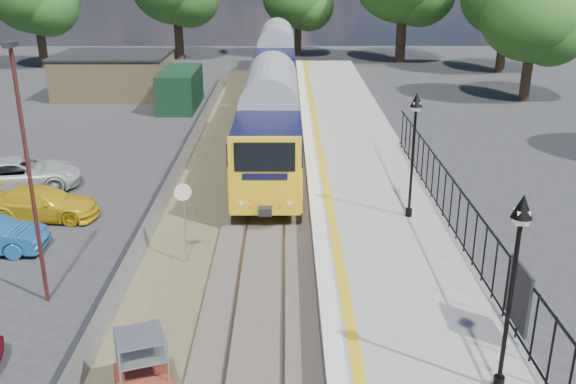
{
  "coord_description": "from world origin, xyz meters",
  "views": [
    {
      "loc": [
        0.79,
        -15.84,
        9.94
      ],
      "look_at": [
        0.85,
        5.6,
        2.0
      ],
      "focal_mm": 40.0,
      "sensor_mm": 36.0,
      "label": 1
    }
  ],
  "objects_px": {
    "train": "(274,76)",
    "speed_sign": "(184,210)",
    "victorian_lamp_north": "(415,126)",
    "car_white": "(18,175)",
    "brick_plinth": "(143,373)",
    "victorian_lamp_south": "(517,249)",
    "car_yellow": "(43,203)",
    "carpark_lamp": "(28,164)"
  },
  "relations": [
    {
      "from": "victorian_lamp_south",
      "to": "speed_sign",
      "type": "distance_m",
      "value": 11.57
    },
    {
      "from": "car_white",
      "to": "brick_plinth",
      "type": "bearing_deg",
      "value": -166.54
    },
    {
      "from": "carpark_lamp",
      "to": "car_white",
      "type": "bearing_deg",
      "value": 115.33
    },
    {
      "from": "victorian_lamp_north",
      "to": "car_yellow",
      "type": "height_order",
      "value": "victorian_lamp_north"
    },
    {
      "from": "brick_plinth",
      "to": "carpark_lamp",
      "type": "height_order",
      "value": "carpark_lamp"
    },
    {
      "from": "victorian_lamp_south",
      "to": "train",
      "type": "xyz_separation_m",
      "value": [
        -5.5,
        30.97,
        -1.96
      ]
    },
    {
      "from": "train",
      "to": "car_yellow",
      "type": "relative_size",
      "value": 9.26
    },
    {
      "from": "victorian_lamp_south",
      "to": "speed_sign",
      "type": "height_order",
      "value": "victorian_lamp_south"
    },
    {
      "from": "car_yellow",
      "to": "car_white",
      "type": "distance_m",
      "value": 3.97
    },
    {
      "from": "victorian_lamp_south",
      "to": "train",
      "type": "height_order",
      "value": "victorian_lamp_south"
    },
    {
      "from": "car_white",
      "to": "train",
      "type": "bearing_deg",
      "value": -52.41
    },
    {
      "from": "brick_plinth",
      "to": "speed_sign",
      "type": "xyz_separation_m",
      "value": [
        -0.12,
        7.43,
        1.04
      ]
    },
    {
      "from": "train",
      "to": "speed_sign",
      "type": "relative_size",
      "value": 13.99
    },
    {
      "from": "victorian_lamp_south",
      "to": "brick_plinth",
      "type": "relative_size",
      "value": 2.31
    },
    {
      "from": "victorian_lamp_north",
      "to": "car_white",
      "type": "height_order",
      "value": "victorian_lamp_north"
    },
    {
      "from": "train",
      "to": "brick_plinth",
      "type": "relative_size",
      "value": 20.54
    },
    {
      "from": "brick_plinth",
      "to": "car_white",
      "type": "relative_size",
      "value": 0.37
    },
    {
      "from": "speed_sign",
      "to": "car_white",
      "type": "height_order",
      "value": "speed_sign"
    },
    {
      "from": "carpark_lamp",
      "to": "car_white",
      "type": "relative_size",
      "value": 1.46
    },
    {
      "from": "train",
      "to": "brick_plinth",
      "type": "distance_m",
      "value": 30.61
    },
    {
      "from": "brick_plinth",
      "to": "speed_sign",
      "type": "distance_m",
      "value": 7.51
    },
    {
      "from": "speed_sign",
      "to": "car_white",
      "type": "bearing_deg",
      "value": 123.6
    },
    {
      "from": "speed_sign",
      "to": "carpark_lamp",
      "type": "bearing_deg",
      "value": -163.53
    },
    {
      "from": "brick_plinth",
      "to": "car_white",
      "type": "distance_m",
      "value": 17.14
    },
    {
      "from": "victorian_lamp_south",
      "to": "victorian_lamp_north",
      "type": "distance_m",
      "value": 10.0
    },
    {
      "from": "brick_plinth",
      "to": "victorian_lamp_south",
      "type": "bearing_deg",
      "value": -3.52
    },
    {
      "from": "victorian_lamp_south",
      "to": "car_yellow",
      "type": "xyz_separation_m",
      "value": [
        -14.43,
        12.0,
        -3.66
      ]
    },
    {
      "from": "victorian_lamp_north",
      "to": "car_white",
      "type": "xyz_separation_m",
      "value": [
        -16.48,
        5.27,
        -3.56
      ]
    },
    {
      "from": "victorian_lamp_north",
      "to": "brick_plinth",
      "type": "bearing_deg",
      "value": -129.36
    },
    {
      "from": "victorian_lamp_north",
      "to": "brick_plinth",
      "type": "distance_m",
      "value": 12.74
    },
    {
      "from": "brick_plinth",
      "to": "car_white",
      "type": "bearing_deg",
      "value": 120.42
    },
    {
      "from": "train",
      "to": "car_white",
      "type": "xyz_separation_m",
      "value": [
        -11.18,
        -15.7,
        -1.6
      ]
    },
    {
      "from": "car_white",
      "to": "speed_sign",
      "type": "bearing_deg",
      "value": -147.6
    },
    {
      "from": "victorian_lamp_north",
      "to": "brick_plinth",
      "type": "height_order",
      "value": "victorian_lamp_north"
    },
    {
      "from": "train",
      "to": "speed_sign",
      "type": "height_order",
      "value": "train"
    },
    {
      "from": "speed_sign",
      "to": "carpark_lamp",
      "type": "xyz_separation_m",
      "value": [
        -3.91,
        -2.47,
        2.4
      ]
    },
    {
      "from": "brick_plinth",
      "to": "car_yellow",
      "type": "height_order",
      "value": "brick_plinth"
    },
    {
      "from": "victorian_lamp_south",
      "to": "car_yellow",
      "type": "bearing_deg",
      "value": 140.25
    },
    {
      "from": "brick_plinth",
      "to": "car_yellow",
      "type": "xyz_separation_m",
      "value": [
        -6.43,
        11.51,
        -0.31
      ]
    },
    {
      "from": "victorian_lamp_south",
      "to": "train",
      "type": "distance_m",
      "value": 31.51
    },
    {
      "from": "brick_plinth",
      "to": "carpark_lamp",
      "type": "distance_m",
      "value": 7.26
    },
    {
      "from": "train",
      "to": "victorian_lamp_north",
      "type": "bearing_deg",
      "value": -75.81
    }
  ]
}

